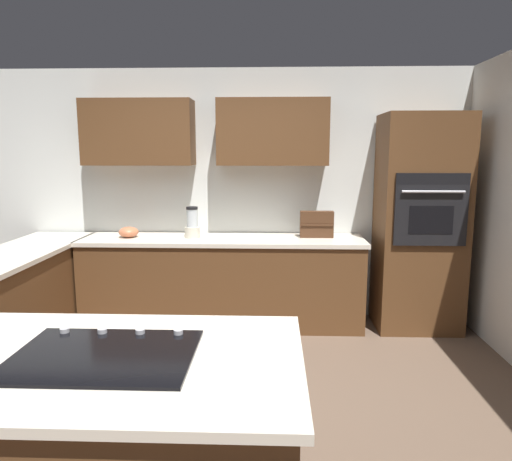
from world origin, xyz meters
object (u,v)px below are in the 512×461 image
(cooktop, at_px, (105,355))
(blender, at_px, (192,225))
(mixing_bowl, at_px, (129,232))
(spice_rack, at_px, (317,224))
(wall_oven, at_px, (420,223))

(cooktop, distance_m, blender, 2.80)
(mixing_bowl, bearing_deg, blender, -180.00)
(cooktop, height_order, mixing_bowl, mixing_bowl)
(blender, xyz_separation_m, spice_rack, (-1.25, -0.07, -0.00))
(blender, bearing_deg, mixing_bowl, 0.00)
(blender, bearing_deg, cooktop, 92.12)
(wall_oven, distance_m, cooktop, 3.52)
(blender, distance_m, mixing_bowl, 0.65)
(wall_oven, bearing_deg, mixing_bowl, -0.22)
(mixing_bowl, bearing_deg, cooktop, 105.06)
(wall_oven, distance_m, spice_rack, 1.00)
(cooktop, height_order, blender, blender)
(blender, distance_m, spice_rack, 1.25)
(cooktop, xyz_separation_m, spice_rack, (-1.15, -2.87, 0.13))
(wall_oven, bearing_deg, blender, -0.28)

